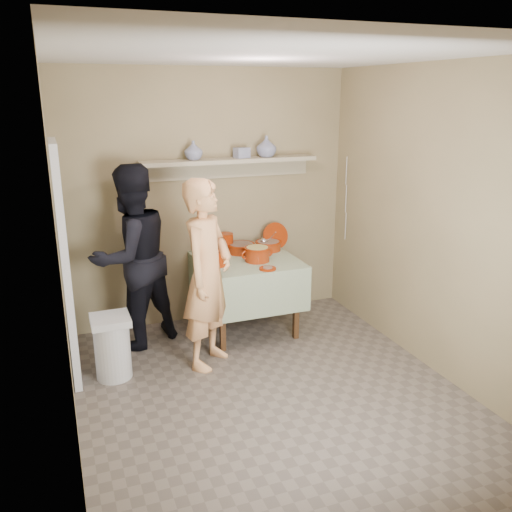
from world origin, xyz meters
name	(u,v)px	position (x,y,z in m)	size (l,w,h in m)	color
ground	(271,395)	(0.00, 0.00, 0.00)	(3.50, 3.50, 0.00)	#63584E
tile_panel	(65,264)	(-1.46, 0.95, 1.00)	(0.06, 0.70, 2.00)	silver
plate_stack_a	(205,245)	(-0.10, 1.57, 0.86)	(0.15, 0.15, 0.20)	maroon
plate_stack_b	(225,243)	(0.12, 1.58, 0.86)	(0.17, 0.17, 0.20)	maroon
bowl_stack	(219,259)	(-0.08, 1.15, 0.83)	(0.14, 0.14, 0.14)	maroon
empty_bowl	(217,257)	(-0.04, 1.35, 0.79)	(0.18, 0.18, 0.05)	maroon
propped_lid	(275,236)	(0.69, 1.59, 0.88)	(0.29, 0.29, 0.02)	maroon
vase_right	(266,146)	(0.59, 1.60, 1.83)	(0.20, 0.20, 0.21)	navy
vase_left	(193,150)	(-0.17, 1.63, 1.81)	(0.18, 0.18, 0.19)	navy
ceramic_box	(242,153)	(0.33, 1.62, 1.77)	(0.14, 0.10, 0.10)	navy
person_cook	(207,275)	(-0.31, 0.72, 0.84)	(0.61, 0.40, 1.68)	#EAA265
person_helper	(132,257)	(-0.86, 1.36, 0.87)	(0.85, 0.66, 1.75)	black
room_shell	(273,199)	(0.00, 0.00, 1.61)	(3.04, 3.54, 2.62)	#918159
serving_table	(247,270)	(0.25, 1.28, 0.64)	(0.97, 0.97, 0.76)	#4C2D16
cazuela_meat_a	(241,247)	(0.27, 1.50, 0.82)	(0.30, 0.30, 0.10)	maroon
cazuela_meat_b	(268,245)	(0.57, 1.49, 0.82)	(0.28, 0.28, 0.10)	maroon
ladle	(264,241)	(0.51, 1.47, 0.87)	(0.08, 0.26, 0.19)	silver
cazuela_rice	(257,253)	(0.32, 1.17, 0.85)	(0.33, 0.25, 0.14)	maroon
front_plate	(268,268)	(0.32, 0.88, 0.77)	(0.16, 0.16, 0.03)	maroon
wall_shelf	(229,163)	(0.20, 1.65, 1.67)	(1.80, 0.25, 0.21)	tan
trash_bin	(112,347)	(-1.16, 0.75, 0.28)	(0.32, 0.32, 0.56)	silver
electrical_cord	(346,199)	(1.47, 1.48, 1.25)	(0.01, 0.05, 0.90)	silver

